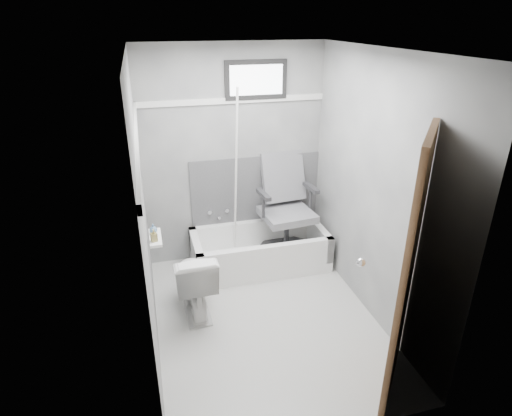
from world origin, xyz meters
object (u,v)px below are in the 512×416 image
object	(u,v)px
soap_bottle_b	(153,229)
bathtub	(260,249)
office_chair	(287,208)
door	(468,292)
soap_bottle_a	(154,235)
toilet	(194,281)

from	to	relation	value
soap_bottle_b	bathtub	bearing A→B (deg)	30.80
office_chair	door	world-z (taller)	door
soap_bottle_a	door	bearing A→B (deg)	-35.93
office_chair	toilet	bearing A→B (deg)	-155.65
bathtub	toilet	xyz separation A→B (m)	(-0.82, -0.63, 0.13)
office_chair	toilet	xyz separation A→B (m)	(-1.14, -0.66, -0.34)
office_chair	soap_bottle_a	xyz separation A→B (m)	(-1.46, -0.85, 0.29)
office_chair	door	bearing A→B (deg)	-84.03
toilet	door	xyz separation A→B (m)	(1.60, -1.58, 0.66)
toilet	soap_bottle_a	bearing A→B (deg)	29.28
office_chair	soap_bottle_b	bearing A→B (deg)	-159.84
bathtub	soap_bottle_a	xyz separation A→B (m)	(-1.14, -0.82, 0.76)
toilet	office_chair	bearing A→B (deg)	-151.14
bathtub	soap_bottle_b	size ratio (longest dim) A/B	17.32
office_chair	soap_bottle_b	world-z (taller)	office_chair
office_chair	toilet	size ratio (longest dim) A/B	1.62
bathtub	office_chair	bearing A→B (deg)	4.73
bathtub	door	size ratio (longest dim) A/B	0.75
soap_bottle_a	soap_bottle_b	bearing A→B (deg)	90.00
door	soap_bottle_a	distance (m)	2.37
office_chair	door	distance (m)	2.31
door	soap_bottle_b	bearing A→B (deg)	141.43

